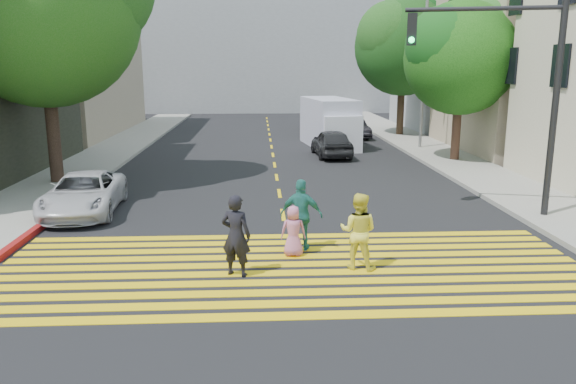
{
  "coord_description": "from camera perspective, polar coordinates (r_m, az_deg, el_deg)",
  "views": [
    {
      "loc": [
        -0.72,
        -10.74,
        4.49
      ],
      "look_at": [
        0.0,
        3.0,
        1.4
      ],
      "focal_mm": 35.0,
      "sensor_mm": 36.0,
      "label": 1
    }
  ],
  "objects": [
    {
      "name": "tree_right_near",
      "position": [
        27.75,
        17.29,
        13.44
      ],
      "size": [
        6.32,
        6.12,
        7.59
      ],
      "rotation": [
        0.0,
        0.0,
        0.19
      ],
      "color": "#312419",
      "rests_on": "ground"
    },
    {
      "name": "building_left_tan",
      "position": [
        41.65,
        -25.13,
        12.21
      ],
      "size": [
        12.0,
        16.0,
        10.0
      ],
      "primitive_type": "cube",
      "color": "tan",
      "rests_on": "ground"
    },
    {
      "name": "lane_line",
      "position": [
        33.55,
        -1.75,
        4.98
      ],
      "size": [
        0.12,
        34.4,
        0.01
      ],
      "color": "yellow",
      "rests_on": "ground"
    },
    {
      "name": "backdrop_block",
      "position": [
        58.76,
        -2.37,
        14.13
      ],
      "size": [
        30.0,
        8.0,
        12.0
      ],
      "primitive_type": "cube",
      "color": "gray",
      "rests_on": "ground"
    },
    {
      "name": "sidewalk_left",
      "position": [
        33.94,
        -16.28,
        4.69
      ],
      "size": [
        3.0,
        40.0,
        0.15
      ],
      "primitive_type": "cube",
      "color": "gray",
      "rests_on": "ground"
    },
    {
      "name": "crosswalk",
      "position": [
        12.85,
        0.41,
        -7.78
      ],
      "size": [
        13.4,
        5.3,
        0.01
      ],
      "color": "yellow",
      "rests_on": "ground"
    },
    {
      "name": "dark_car_parked",
      "position": [
        36.21,
        6.67,
        6.44
      ],
      "size": [
        1.8,
        3.86,
        1.23
      ],
      "primitive_type": "imported",
      "rotation": [
        0.0,
        0.0,
        0.14
      ],
      "color": "black",
      "rests_on": "ground"
    },
    {
      "name": "tree_right_far",
      "position": [
        37.43,
        11.73,
        14.77
      ],
      "size": [
        8.0,
        7.95,
        8.93
      ],
      "rotation": [
        0.0,
        0.0,
        0.36
      ],
      "color": "black",
      "rests_on": "ground"
    },
    {
      "name": "pedestrian_child",
      "position": [
        13.51,
        0.55,
        -3.98
      ],
      "size": [
        0.62,
        0.41,
        1.24
      ],
      "primitive_type": "imported",
      "rotation": [
        0.0,
        0.0,
        3.11
      ],
      "color": "#C76D95",
      "rests_on": "ground"
    },
    {
      "name": "street_lamp",
      "position": [
        31.38,
        13.4,
        13.36
      ],
      "size": [
        1.97,
        0.69,
        8.8
      ],
      "rotation": [
        0.0,
        0.0,
        0.26
      ],
      "color": "gray",
      "rests_on": "ground"
    },
    {
      "name": "ground",
      "position": [
        11.66,
        0.78,
        -9.99
      ],
      "size": [
        120.0,
        120.0,
        0.0
      ],
      "primitive_type": "plane",
      "color": "black"
    },
    {
      "name": "pedestrian_extra",
      "position": [
        13.86,
        1.37,
        -2.35
      ],
      "size": [
        1.13,
        0.69,
        1.8
      ],
      "primitive_type": "imported",
      "rotation": [
        0.0,
        0.0,
        2.89
      ],
      "color": "#297A73",
      "rests_on": "ground"
    },
    {
      "name": "white_van",
      "position": [
        32.01,
        4.33,
        6.89
      ],
      "size": [
        2.92,
        5.99,
        2.71
      ],
      "rotation": [
        0.0,
        0.0,
        0.14
      ],
      "color": "silver",
      "rests_on": "ground"
    },
    {
      "name": "dark_car_near",
      "position": [
        28.56,
        4.45,
        5.0
      ],
      "size": [
        1.89,
        4.2,
        1.4
      ],
      "primitive_type": "imported",
      "rotation": [
        0.0,
        0.0,
        3.2
      ],
      "color": "black",
      "rests_on": "ground"
    },
    {
      "name": "building_right_grey",
      "position": [
        43.67,
        18.57,
        12.7
      ],
      "size": [
        10.0,
        10.0,
        10.0
      ],
      "primitive_type": "cube",
      "color": "gray",
      "rests_on": "ground"
    },
    {
      "name": "building_right_tan",
      "position": [
        33.64,
        25.49,
        12.34
      ],
      "size": [
        10.0,
        10.0,
        10.0
      ],
      "primitive_type": "cube",
      "color": "tan",
      "rests_on": "ground"
    },
    {
      "name": "curb_red",
      "position": [
        18.38,
        -22.56,
        -2.21
      ],
      "size": [
        0.2,
        8.0,
        0.16
      ],
      "primitive_type": "cube",
      "color": "maroon",
      "rests_on": "ground"
    },
    {
      "name": "pedestrian_woman",
      "position": [
        12.7,
        7.15,
        -3.98
      ],
      "size": [
        1.03,
        0.93,
        1.75
      ],
      "primitive_type": "imported",
      "rotation": [
        0.0,
        0.0,
        2.77
      ],
      "color": "#F4EA47",
      "rests_on": "ground"
    },
    {
      "name": "traffic_signal",
      "position": [
        17.73,
        21.93,
        10.9
      ],
      "size": [
        4.35,
        1.29,
        6.52
      ],
      "rotation": [
        0.0,
        0.0,
        -0.24
      ],
      "color": "black",
      "rests_on": "ground"
    },
    {
      "name": "white_sedan",
      "position": [
        18.54,
        -20.06,
        -0.16
      ],
      "size": [
        2.38,
        4.62,
        1.25
      ],
      "primitive_type": "imported",
      "rotation": [
        0.0,
        0.0,
        0.07
      ],
      "color": "silver",
      "rests_on": "ground"
    },
    {
      "name": "pedestrian_man",
      "position": [
        12.23,
        -5.3,
        -4.42
      ],
      "size": [
        0.78,
        0.64,
        1.82
      ],
      "primitive_type": "imported",
      "rotation": [
        0.0,
        0.0,
        2.78
      ],
      "color": "black",
      "rests_on": "ground"
    },
    {
      "name": "sidewalk_right",
      "position": [
        27.7,
        16.51,
        2.97
      ],
      "size": [
        3.0,
        60.0,
        0.15
      ],
      "primitive_type": "cube",
      "color": "gray",
      "rests_on": "ground"
    },
    {
      "name": "silver_car",
      "position": [
        42.16,
        2.67,
        7.46
      ],
      "size": [
        1.91,
        4.64,
        1.34
      ],
      "primitive_type": "imported",
      "rotation": [
        0.0,
        0.0,
        3.15
      ],
      "color": "#AFAFB2",
      "rests_on": "ground"
    }
  ]
}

